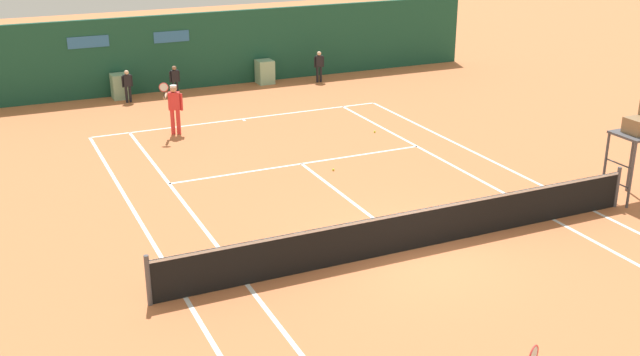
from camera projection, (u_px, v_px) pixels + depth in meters
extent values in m
plane|color=#C67042|center=(414.00, 249.00, 17.38)|extent=(80.00, 80.00, 0.00)
cube|color=white|center=(242.00, 119.00, 27.34)|extent=(10.60, 0.10, 0.01)
cube|color=white|center=(185.00, 297.00, 15.31)|extent=(0.10, 23.40, 0.01)
cube|color=white|center=(247.00, 284.00, 15.82)|extent=(0.10, 23.40, 0.01)
cube|color=white|center=(553.00, 219.00, 18.95)|extent=(0.10, 23.40, 0.01)
cube|color=white|center=(593.00, 211.00, 19.46)|extent=(0.10, 23.40, 0.01)
cube|color=white|center=(301.00, 164.00, 22.83)|extent=(8.00, 0.10, 0.01)
cube|color=white|center=(350.00, 200.00, 20.11)|extent=(0.10, 6.40, 0.01)
cube|color=white|center=(244.00, 120.00, 27.21)|extent=(0.10, 0.24, 0.01)
cylinder|color=#4C4C51|center=(148.00, 280.00, 14.85)|extent=(0.10, 0.10, 1.07)
cylinder|color=#4C4C51|center=(617.00, 187.00, 19.55)|extent=(0.10, 0.10, 1.07)
cube|color=black|center=(415.00, 230.00, 17.22)|extent=(12.00, 0.03, 0.95)
cube|color=white|center=(415.00, 212.00, 17.06)|extent=(12.00, 0.04, 0.06)
cube|color=#194C38|center=(198.00, 50.00, 31.32)|extent=(25.00, 0.24, 3.04)
cube|color=#2D6BA8|center=(172.00, 37.00, 30.54)|extent=(1.42, 0.02, 0.44)
cube|color=#2D6BA8|center=(88.00, 42.00, 29.27)|extent=(1.55, 0.02, 0.44)
cube|color=#8CB793|center=(120.00, 86.00, 29.90)|extent=(0.61, 0.70, 0.97)
cube|color=#8CB793|center=(265.00, 72.00, 32.26)|extent=(0.66, 0.70, 0.99)
cylinder|color=#47474C|center=(631.00, 176.00, 19.36)|extent=(0.07, 0.07, 1.74)
cylinder|color=#47474C|center=(605.00, 165.00, 20.13)|extent=(0.07, 0.07, 1.74)
cylinder|color=#47474C|center=(631.00, 160.00, 20.48)|extent=(0.07, 0.07, 1.74)
cylinder|color=#47474C|center=(616.00, 183.00, 19.87)|extent=(0.04, 0.81, 0.04)
cylinder|color=#47474C|center=(619.00, 164.00, 19.68)|extent=(0.04, 0.81, 0.04)
cube|color=#47474C|center=(636.00, 134.00, 19.60)|extent=(1.00, 1.00, 0.06)
cube|color=olive|center=(637.00, 126.00, 19.52)|extent=(0.52, 0.56, 0.40)
cylinder|color=red|center=(178.00, 122.00, 25.51)|extent=(0.14, 0.14, 0.84)
cylinder|color=red|center=(173.00, 122.00, 25.50)|extent=(0.14, 0.14, 0.84)
cube|color=red|center=(174.00, 101.00, 25.26)|extent=(0.43, 0.33, 0.59)
sphere|color=tan|center=(173.00, 89.00, 25.11)|extent=(0.23, 0.23, 0.23)
cylinder|color=white|center=(173.00, 86.00, 25.08)|extent=(0.22, 0.22, 0.06)
cylinder|color=red|center=(181.00, 102.00, 25.29)|extent=(0.09, 0.09, 0.57)
cylinder|color=tan|center=(165.00, 96.00, 24.89)|extent=(0.28, 0.56, 0.09)
cylinder|color=black|center=(164.00, 95.00, 24.59)|extent=(0.03, 0.03, 0.22)
torus|color=#DB3838|center=(164.00, 87.00, 24.50)|extent=(0.29, 0.13, 0.30)
cylinder|color=silver|center=(164.00, 87.00, 24.50)|extent=(0.24, 0.09, 0.26)
torus|color=#DB3838|center=(533.00, 355.00, 10.51)|extent=(0.28, 0.16, 0.30)
cylinder|color=silver|center=(533.00, 355.00, 10.51)|extent=(0.23, 0.12, 0.26)
cylinder|color=black|center=(130.00, 94.00, 29.43)|extent=(0.10, 0.10, 0.64)
cylinder|color=black|center=(126.00, 95.00, 29.36)|extent=(0.10, 0.10, 0.64)
cube|color=black|center=(127.00, 80.00, 29.21)|extent=(0.30, 0.18, 0.44)
sphere|color=beige|center=(126.00, 72.00, 29.10)|extent=(0.17, 0.17, 0.17)
cylinder|color=black|center=(132.00, 81.00, 29.30)|extent=(0.07, 0.07, 0.43)
cylinder|color=black|center=(123.00, 82.00, 29.14)|extent=(0.07, 0.07, 0.43)
cylinder|color=black|center=(321.00, 74.00, 32.56)|extent=(0.11, 0.11, 0.67)
cylinder|color=black|center=(317.00, 74.00, 32.52)|extent=(0.11, 0.11, 0.67)
cube|color=black|center=(319.00, 61.00, 32.34)|extent=(0.32, 0.20, 0.47)
sphere|color=beige|center=(319.00, 53.00, 32.23)|extent=(0.18, 0.18, 0.18)
cylinder|color=black|center=(323.00, 62.00, 32.41)|extent=(0.07, 0.07, 0.45)
cylinder|color=black|center=(315.00, 62.00, 32.30)|extent=(0.07, 0.07, 0.45)
cylinder|color=black|center=(177.00, 89.00, 30.15)|extent=(0.10, 0.10, 0.64)
cylinder|color=black|center=(174.00, 90.00, 30.08)|extent=(0.10, 0.10, 0.64)
cube|color=black|center=(175.00, 76.00, 29.93)|extent=(0.30, 0.18, 0.45)
sphere|color=#8C664C|center=(174.00, 68.00, 29.82)|extent=(0.18, 0.18, 0.18)
cylinder|color=black|center=(179.00, 76.00, 30.02)|extent=(0.07, 0.07, 0.43)
cylinder|color=black|center=(170.00, 77.00, 29.86)|extent=(0.07, 0.07, 0.43)
sphere|color=#CCE033|center=(375.00, 132.00, 25.78)|extent=(0.07, 0.07, 0.07)
sphere|color=#CCE033|center=(333.00, 170.00, 22.25)|extent=(0.07, 0.07, 0.07)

